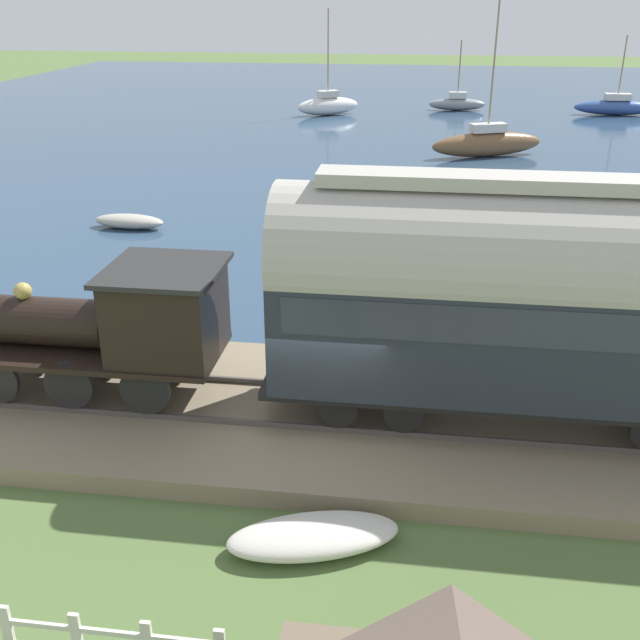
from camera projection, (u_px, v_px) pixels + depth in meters
ground_plane at (320, 443)px, 14.90m from camera, size 200.00×200.00×0.00m
harbor_water at (401, 114)px, 54.64m from camera, size 80.00×80.00×0.01m
rail_embankment at (325, 417)px, 15.43m from camera, size 5.73×56.00×0.51m
steam_locomotive at (110, 321)px, 15.21m from camera, size 2.29×6.35×3.07m
passenger_coach at (533, 294)px, 13.77m from camera, size 2.59×10.01×4.82m
sailboat_brown at (487, 143)px, 40.36m from camera, size 3.69×6.37×8.96m
sailboat_gray at (457, 103)px, 56.04m from camera, size 1.43×4.28×4.98m
sailboat_blue at (616, 107)px, 53.93m from camera, size 1.64×6.04×5.43m
sailboat_white at (328, 105)px, 53.93m from camera, size 3.72×4.75×7.13m
rowboat_off_pier at (129, 221)px, 28.26m from camera, size 1.13×2.77×0.52m
beached_dinghy at (313, 536)px, 12.02m from camera, size 1.88×3.00×0.44m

